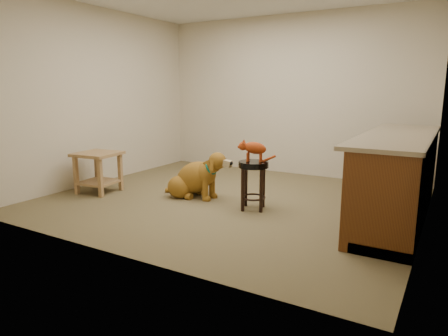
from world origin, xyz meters
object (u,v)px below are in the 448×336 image
Objects in this scene: wood_stool at (379,176)px; golden_retriever at (195,179)px; padded_stool at (253,176)px; tabby_kitten at (253,149)px; side_table at (98,166)px.

golden_retriever is at bearing -161.20° from wood_stool.
golden_retriever is (-0.90, 0.09, -0.16)m from padded_stool.
wood_stool is at bearing 17.77° from golden_retriever.
tabby_kitten reaches higher than golden_retriever.
wood_stool is 0.71× the size of golden_retriever.
side_table is at bearing 171.37° from tabby_kitten.
side_table is at bearing -170.47° from padded_stool.
golden_retriever reaches higher than padded_stool.
padded_stool is 1.42× the size of tabby_kitten.
padded_stool is at bearing 9.53° from side_table.
wood_stool is 2.30m from golden_retriever.
padded_stool reaches higher than side_table.
tabby_kitten is at bearing -7.23° from golden_retriever.
golden_retriever reaches higher than side_table.
tabby_kitten is (2.19, 0.37, 0.36)m from side_table.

